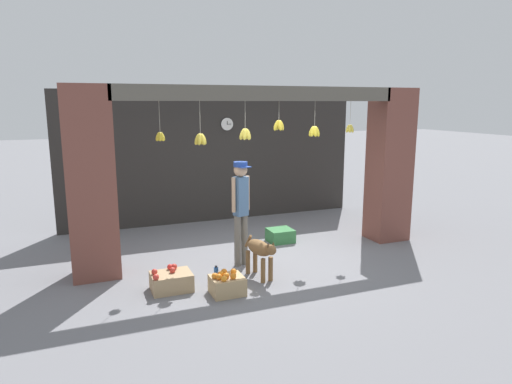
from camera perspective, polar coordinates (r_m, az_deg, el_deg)
The scene contains 12 objects.
ground_plane at distance 7.90m, azimuth 1.18°, elevation -8.48°, with size 60.00×60.00×0.00m, color slate.
shop_back_wall at distance 10.30m, azimuth -5.22°, elevation 4.44°, with size 6.73×0.12×2.91m, color #2D2B28.
shop_pillar_left at distance 7.25m, azimuth -19.95°, elevation 0.99°, with size 0.70×0.60×2.91m, color brown.
shop_pillar_right at distance 9.17m, azimuth 16.33°, elevation 3.20°, with size 0.70×0.60×2.91m, color brown.
storefront_awning at distance 7.55m, azimuth 0.89°, elevation 11.79°, with size 4.83×0.27×0.93m.
dog at distance 6.99m, azimuth 0.53°, elevation -7.37°, with size 0.33×0.82×0.64m.
shopkeeper at distance 7.38m, azimuth -1.92°, elevation -1.58°, with size 0.33×0.30×1.72m.
fruit_crate_oranges at distance 6.54m, azimuth -3.66°, elevation -11.43°, with size 0.46×0.40×0.33m.
fruit_crate_apples at distance 6.77m, azimuth -10.56°, elevation -10.88°, with size 0.57×0.43×0.34m.
produce_box_green at distance 8.86m, azimuth 3.06°, elevation -5.44°, with size 0.46×0.43×0.25m, color #387A42.
water_bottle at distance 6.88m, azimuth -5.00°, elevation -10.37°, with size 0.07×0.07×0.29m.
wall_clock at distance 10.25m, azimuth -3.64°, elevation 8.47°, with size 0.29×0.03×0.29m.
Camera 1 is at (-2.90, -6.85, 2.65)m, focal length 32.00 mm.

